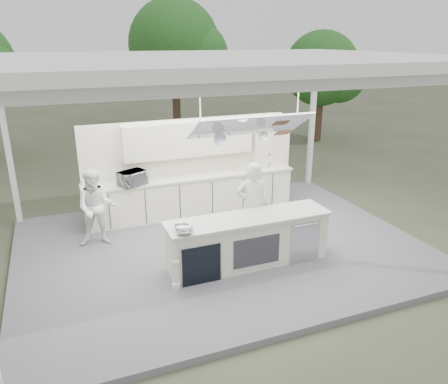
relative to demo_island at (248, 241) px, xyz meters
name	(u,v)px	position (x,y,z in m)	size (l,w,h in m)	color
ground	(221,250)	(-0.18, 0.91, -0.60)	(90.00, 90.00, 0.00)	#494F36
stage_deck	(221,248)	(-0.18, 0.91, -0.54)	(8.00, 6.00, 0.12)	#595A5E
tent	(221,64)	(-0.18, 0.90, 3.11)	(8.20, 6.20, 3.86)	white
demo_island	(248,241)	(0.00, 0.00, 0.00)	(3.10, 0.79, 0.95)	white
back_counter	(192,194)	(-0.18, 2.81, 0.00)	(5.08, 0.72, 0.95)	white
back_wall_unit	(206,151)	(0.27, 3.03, 0.98)	(5.05, 0.48, 2.25)	white
tree_cluster	(123,62)	(-0.34, 10.68, 2.69)	(19.55, 9.40, 5.85)	#4E3527
head_chef	(252,207)	(0.35, 0.56, 0.43)	(0.66, 0.43, 1.80)	silver
sous_chef	(96,207)	(-2.48, 1.90, 0.33)	(0.78, 0.61, 1.61)	white
toaster_oven	(132,178)	(-1.61, 2.61, 0.63)	(0.58, 0.39, 0.32)	#BABCC2
bowl_large	(184,231)	(-1.28, -0.24, 0.51)	(0.30, 0.30, 0.07)	#BBBDC2
bowl_small	(182,228)	(-1.28, -0.08, 0.51)	(0.25, 0.25, 0.08)	silver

